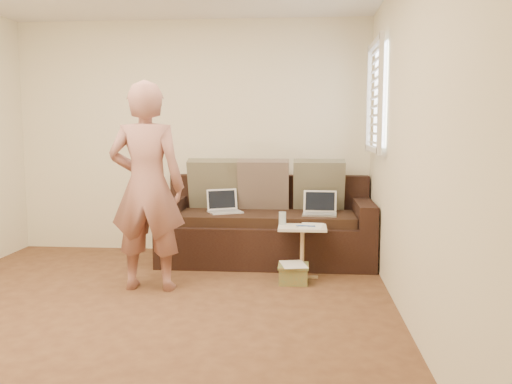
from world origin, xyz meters
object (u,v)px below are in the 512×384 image
striped_box (293,273)px  laptop_silver (319,215)px  sofa (267,221)px  drinking_glass (282,218)px  side_table (302,252)px  person (147,187)px  laptop_white (225,213)px

striped_box → laptop_silver: bearing=69.3°
sofa → striped_box: 0.92m
laptop_silver → striped_box: 0.83m
sofa → striped_box: (0.30, -0.80, -0.34)m
sofa → drinking_glass: (0.18, -0.54, 0.13)m
sofa → side_table: (0.37, -0.62, -0.18)m
sofa → laptop_silver: size_ratio=6.43×
sofa → drinking_glass: 0.58m
drinking_glass → striped_box: bearing=-67.2°
side_table → striped_box: (-0.08, -0.18, -0.16)m
laptop_silver → side_table: laptop_silver is taller
side_table → drinking_glass: drinking_glass is taller
person → striped_box: bearing=-168.3°
side_table → striped_box: 0.25m
side_table → sofa: bearing=120.9°
drinking_glass → striped_box: 0.55m
sofa → person: person is taller
laptop_white → person: (-0.53, -1.03, 0.38)m
laptop_silver → striped_box: bearing=-106.9°
laptop_white → striped_box: (0.73, -0.75, -0.43)m
person → side_table: (1.34, 0.45, -0.66)m
side_table → striped_box: size_ratio=1.78×
drinking_glass → side_table: bearing=-25.3°
side_table → drinking_glass: bearing=154.7°
striped_box → laptop_white: bearing=134.2°
person → drinking_glass: size_ratio=15.02×
person → side_table: size_ratio=3.67×
laptop_white → drinking_glass: laptop_white is taller
person → striped_box: 1.53m
laptop_silver → side_table: bearing=-105.8°
laptop_silver → striped_box: size_ratio=1.24×
drinking_glass → laptop_white: bearing=141.8°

